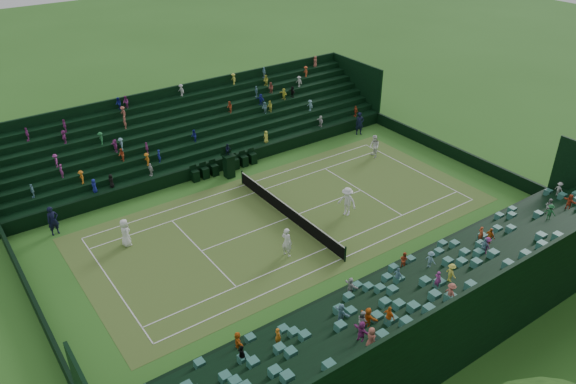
% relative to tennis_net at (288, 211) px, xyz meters
% --- Properties ---
extents(ground, '(160.00, 160.00, 0.00)m').
position_rel_tennis_net_xyz_m(ground, '(0.00, 0.00, -0.53)').
color(ground, '#316A21').
rests_on(ground, ground).
extents(court_surface, '(12.97, 26.77, 0.01)m').
position_rel_tennis_net_xyz_m(court_surface, '(0.00, 0.00, -0.52)').
color(court_surface, '#3C802A').
rests_on(court_surface, ground).
extents(perimeter_wall_north, '(17.17, 0.20, 1.00)m').
position_rel_tennis_net_xyz_m(perimeter_wall_north, '(0.00, 15.88, -0.03)').
color(perimeter_wall_north, black).
rests_on(perimeter_wall_north, ground).
extents(perimeter_wall_south, '(17.17, 0.20, 1.00)m').
position_rel_tennis_net_xyz_m(perimeter_wall_south, '(0.00, -15.88, -0.03)').
color(perimeter_wall_south, black).
rests_on(perimeter_wall_south, ground).
extents(perimeter_wall_east, '(0.20, 31.77, 1.00)m').
position_rel_tennis_net_xyz_m(perimeter_wall_east, '(8.48, 0.00, -0.03)').
color(perimeter_wall_east, black).
rests_on(perimeter_wall_east, ground).
extents(perimeter_wall_west, '(0.20, 31.77, 1.00)m').
position_rel_tennis_net_xyz_m(perimeter_wall_west, '(-8.48, 0.00, -0.03)').
color(perimeter_wall_west, black).
rests_on(perimeter_wall_west, ground).
extents(north_grandstand, '(6.60, 32.00, 4.90)m').
position_rel_tennis_net_xyz_m(north_grandstand, '(12.66, 0.00, 1.02)').
color(north_grandstand, black).
rests_on(north_grandstand, ground).
extents(south_grandstand, '(6.60, 32.00, 4.90)m').
position_rel_tennis_net_xyz_m(south_grandstand, '(-12.66, 0.00, 1.02)').
color(south_grandstand, black).
rests_on(south_grandstand, ground).
extents(tennis_net, '(11.67, 0.10, 1.06)m').
position_rel_tennis_net_xyz_m(tennis_net, '(0.00, 0.00, 0.00)').
color(tennis_net, black).
rests_on(tennis_net, ground).
extents(umpire_chair, '(0.85, 0.85, 2.69)m').
position_rel_tennis_net_xyz_m(umpire_chair, '(-7.26, -0.24, 0.62)').
color(umpire_chair, black).
rests_on(umpire_chair, ground).
extents(courtside_chairs, '(0.56, 5.52, 1.20)m').
position_rel_tennis_net_xyz_m(courtside_chairs, '(-8.15, -0.12, -0.07)').
color(courtside_chairs, black).
rests_on(courtside_chairs, ground).
extents(player_near_west, '(0.91, 0.61, 1.82)m').
position_rel_tennis_net_xyz_m(player_near_west, '(-3.20, -9.80, 0.38)').
color(player_near_west, white).
rests_on(player_near_west, ground).
extents(player_near_east, '(0.82, 0.67, 1.93)m').
position_rel_tennis_net_xyz_m(player_near_east, '(3.31, -2.43, 0.44)').
color(player_near_east, white).
rests_on(player_near_east, ground).
extents(player_far_west, '(1.07, 0.94, 1.84)m').
position_rel_tennis_net_xyz_m(player_far_west, '(-3.51, 10.87, 0.40)').
color(player_far_west, white).
rests_on(player_far_west, ground).
extents(player_far_east, '(1.49, 1.16, 2.03)m').
position_rel_tennis_net_xyz_m(player_far_east, '(1.87, 3.44, 0.49)').
color(player_far_east, white).
rests_on(player_far_east, ground).
extents(line_judge_north, '(0.72, 0.86, 2.00)m').
position_rel_tennis_net_xyz_m(line_judge_north, '(-7.53, 12.88, 0.48)').
color(line_judge_north, black).
rests_on(line_judge_north, ground).
extents(line_judge_south, '(0.57, 0.77, 1.95)m').
position_rel_tennis_net_xyz_m(line_judge_south, '(-6.98, -13.02, 0.45)').
color(line_judge_south, black).
rests_on(line_judge_south, ground).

